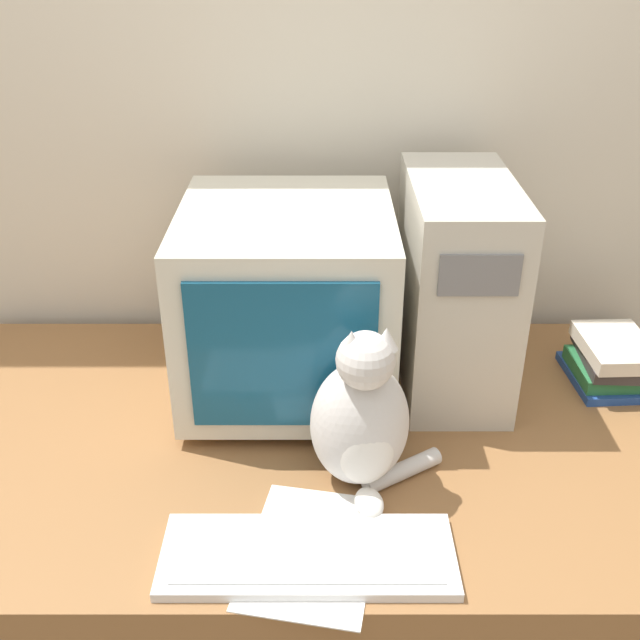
% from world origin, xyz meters
% --- Properties ---
extents(wall_back, '(7.00, 0.05, 2.50)m').
position_xyz_m(wall_back, '(0.00, 0.99, 1.25)').
color(wall_back, beige).
rests_on(wall_back, ground_plane).
extents(desk, '(1.73, 0.93, 0.74)m').
position_xyz_m(desk, '(0.00, 0.46, 0.37)').
color(desk, olive).
rests_on(desk, ground_plane).
extents(crt_monitor, '(0.44, 0.47, 0.42)m').
position_xyz_m(crt_monitor, '(-0.04, 0.63, 0.96)').
color(crt_monitor, beige).
rests_on(crt_monitor, desk).
extents(computer_tower, '(0.22, 0.44, 0.47)m').
position_xyz_m(computer_tower, '(0.33, 0.68, 0.97)').
color(computer_tower, beige).
rests_on(computer_tower, desk).
extents(keyboard, '(0.49, 0.18, 0.02)m').
position_xyz_m(keyboard, '(0.01, 0.11, 0.75)').
color(keyboard, silver).
rests_on(keyboard, desk).
extents(cat, '(0.27, 0.23, 0.34)m').
position_xyz_m(cat, '(0.11, 0.31, 0.88)').
color(cat, silver).
rests_on(cat, desk).
extents(book_stack, '(0.17, 0.22, 0.11)m').
position_xyz_m(book_stack, '(0.69, 0.65, 0.79)').
color(book_stack, '#234793').
rests_on(book_stack, desk).
extents(pen, '(0.16, 0.04, 0.01)m').
position_xyz_m(pen, '(-0.12, 0.18, 0.74)').
color(pen, black).
rests_on(pen, desk).
extents(paper_sheet, '(0.26, 0.33, 0.00)m').
position_xyz_m(paper_sheet, '(0.02, 0.13, 0.74)').
color(paper_sheet, white).
rests_on(paper_sheet, desk).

